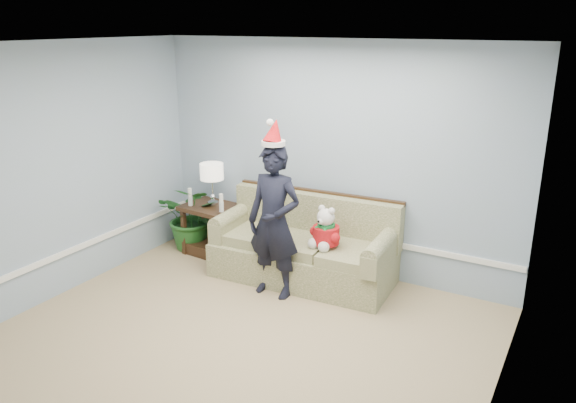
# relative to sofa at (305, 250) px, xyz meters

# --- Properties ---
(room_shell) EXTENTS (4.54, 5.04, 2.74)m
(room_shell) POSITION_rel_sofa_xyz_m (0.10, -2.07, 1.01)
(room_shell) COLOR tan
(room_shell) RESTS_ON ground
(wainscot_trim) EXTENTS (4.49, 4.99, 0.06)m
(wainscot_trim) POSITION_rel_sofa_xyz_m (-1.07, -0.89, 0.11)
(wainscot_trim) COLOR white
(wainscot_trim) RESTS_ON room_shell
(sofa) EXTENTS (2.12, 1.00, 0.97)m
(sofa) POSITION_rel_sofa_xyz_m (0.00, 0.00, 0.00)
(sofa) COLOR #4D5C2B
(sofa) RESTS_ON room_shell
(side_table) EXTENTS (0.71, 0.61, 0.64)m
(side_table) POSITION_rel_sofa_xyz_m (-1.40, 0.05, -0.09)
(side_table) COLOR #3C2816
(side_table) RESTS_ON room_shell
(table_lamp) EXTENTS (0.30, 0.30, 0.53)m
(table_lamp) POSITION_rel_sofa_xyz_m (-1.40, 0.13, 0.70)
(table_lamp) COLOR silver
(table_lamp) RESTS_ON side_table
(candle_pair) EXTENTS (0.54, 0.06, 0.23)m
(candle_pair) POSITION_rel_sofa_xyz_m (-1.37, -0.07, 0.40)
(candle_pair) COLOR silver
(candle_pair) RESTS_ON side_table
(houseplant) EXTENTS (0.94, 0.86, 0.89)m
(houseplant) POSITION_rel_sofa_xyz_m (-1.69, 0.05, 0.10)
(houseplant) COLOR #1B511C
(houseplant) RESTS_ON room_shell
(man) EXTENTS (0.61, 0.40, 1.68)m
(man) POSITION_rel_sofa_xyz_m (-0.09, -0.53, 0.49)
(man) COLOR black
(man) RESTS_ON room_shell
(santa_hat) EXTENTS (0.28, 0.31, 0.29)m
(santa_hat) POSITION_rel_sofa_xyz_m (-0.09, -0.52, 1.45)
(santa_hat) COLOR silver
(santa_hat) RESTS_ON man
(teddy_bear) EXTENTS (0.35, 0.37, 0.48)m
(teddy_bear) POSITION_rel_sofa_xyz_m (0.34, -0.18, 0.34)
(teddy_bear) COLOR silver
(teddy_bear) RESTS_ON sofa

